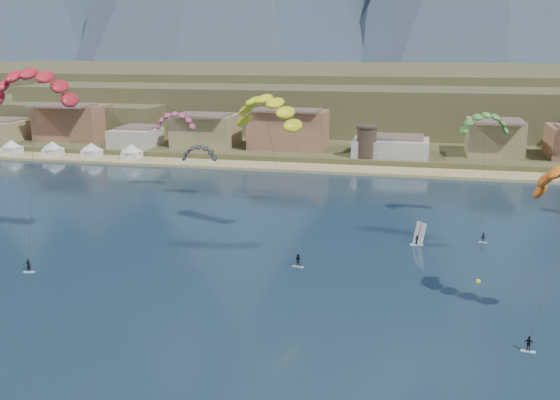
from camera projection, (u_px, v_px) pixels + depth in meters
name	position (u px, v px, depth m)	size (l,w,h in m)	color
ground	(208.00, 378.00, 61.53)	(2400.00, 2400.00, 0.00)	#0E2232
beach	(343.00, 169.00, 161.90)	(2200.00, 12.00, 0.90)	tan
land	(404.00, 78.00, 592.12)	(2200.00, 900.00, 4.00)	brown
foothills	(432.00, 96.00, 274.87)	(940.00, 210.00, 18.00)	brown
town	(213.00, 127.00, 183.66)	(400.00, 24.00, 12.00)	beige
watchtower	(367.00, 141.00, 166.95)	(5.82, 5.82, 8.60)	#47382D
beach_tents	(71.00, 146.00, 177.20)	(43.40, 6.40, 5.00)	white
kitesurfer_red	(33.00, 81.00, 94.24)	(13.93, 14.76, 29.45)	silver
kitesurfer_yellow	(268.00, 107.00, 100.98)	(15.25, 18.95, 26.50)	silver
kitesurfer_green	(485.00, 121.00, 110.22)	(9.42, 15.21, 21.79)	silver
distant_kite_pink	(175.00, 118.00, 134.54)	(9.19, 6.43, 19.01)	#262626
distant_kite_dark	(199.00, 150.00, 130.69)	(7.98, 6.08, 13.29)	#262626
windsurfer	(418.00, 238.00, 101.58)	(2.15, 2.34, 3.77)	silver
buoy	(478.00, 281.00, 86.02)	(0.66, 0.66, 0.66)	#FFFB1A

